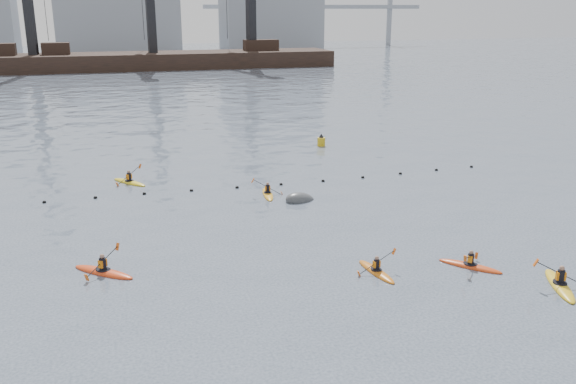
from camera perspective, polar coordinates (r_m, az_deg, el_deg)
The scene contains 12 objects.
ground at distance 21.75m, azimuth 13.78°, elevation -15.36°, with size 400.00×400.00×0.00m, color #36404F.
float_line at distance 40.93m, azimuth -2.77°, elevation 0.63°, with size 33.24×0.73×0.24m.
barge_pier at distance 126.37m, azimuth -12.58°, elevation 12.07°, with size 72.00×19.30×29.50m.
skyline at distance 166.38m, azimuth -13.04°, elevation 15.62°, with size 141.00×28.00×22.00m.
kayaker_0 at distance 27.92m, azimuth 8.26°, elevation -7.30°, with size 1.97×2.88×1.12m.
kayaker_1 at distance 28.76m, azimuth 24.08°, elevation -7.90°, with size 2.26×3.42×1.37m.
kayaker_2 at distance 28.79m, azimuth -16.89°, elevation -7.10°, with size 2.88×2.67×1.20m.
kayaker_3 at distance 38.89m, azimuth -1.91°, elevation -0.14°, with size 2.07×2.99×1.26m.
kayaker_4 at distance 29.40m, azimuth 16.68°, elevation -6.59°, with size 2.36×2.63×1.05m.
kayaker_5 at distance 42.90m, azimuth -14.62°, elevation 0.95°, with size 2.40×2.91×1.25m.
mooring_buoy at distance 37.76m, azimuth 1.14°, elevation -0.80°, with size 2.03×1.20×1.01m, color #383B3D.
nav_buoy at distance 52.94m, azimuth 3.13°, elevation 4.73°, with size 0.68×0.68×1.23m.
Camera 1 is at (-9.92, -15.64, 11.39)m, focal length 38.00 mm.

